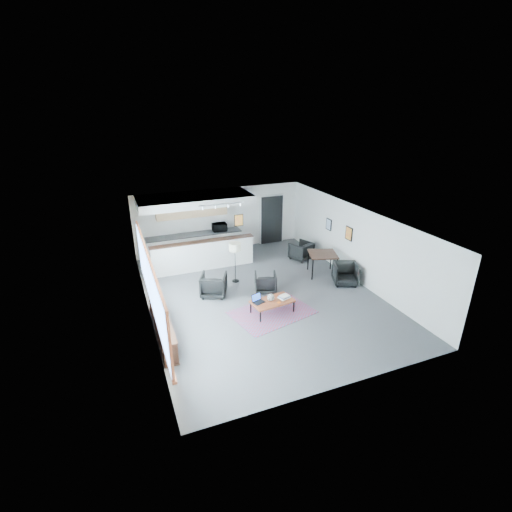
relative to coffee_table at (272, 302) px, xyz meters
name	(u,v)px	position (x,y,z in m)	size (l,w,h in m)	color
room	(262,259)	(0.11, 1.10, 0.93)	(7.02, 9.02, 2.62)	#48484A
window	(151,285)	(-3.35, 0.20, 1.08)	(0.10, 5.95, 1.66)	#8CBFFF
console	(162,324)	(-3.19, 0.05, -0.05)	(0.35, 3.00, 0.80)	black
kitchenette	(196,226)	(-1.09, 4.81, 1.00)	(4.20, 1.96, 2.60)	white
doorway	(271,219)	(2.41, 5.52, 0.70)	(1.10, 0.12, 2.15)	black
track_light	(222,205)	(-0.48, 3.30, 2.15)	(1.60, 0.07, 0.15)	silver
wall_art_lower	(349,234)	(3.58, 1.50, 1.18)	(0.03, 0.38, 0.48)	black
wall_art_upper	(329,224)	(3.58, 2.80, 1.13)	(0.03, 0.34, 0.44)	black
kilim_rug	(272,312)	(0.00, 0.00, -0.37)	(2.61, 2.06, 0.01)	#613550
coffee_table	(272,302)	(0.00, 0.00, 0.00)	(1.31, 0.82, 0.40)	brown
laptop	(257,300)	(-0.43, 0.10, 0.10)	(0.39, 0.36, 0.23)	black
ceramic_pot	(271,297)	(-0.05, 0.01, 0.14)	(0.22, 0.22, 0.22)	gray
book_stack	(284,297)	(0.39, 0.01, 0.08)	(0.38, 0.34, 0.10)	silver
coaster	(279,302)	(0.13, -0.17, 0.03)	(0.11, 0.11, 0.01)	#E5590C
armchair_left	(214,284)	(-1.31, 1.70, 0.03)	(0.79, 0.74, 0.81)	black
armchair_right	(266,282)	(0.35, 1.33, -0.02)	(0.68, 0.64, 0.70)	black
floor_lamp	(235,248)	(-0.33, 2.39, 0.87)	(0.46, 0.46, 1.43)	black
dining_table	(323,255)	(2.76, 1.79, 0.36)	(1.22, 1.22, 0.81)	black
dining_chair_near	(345,274)	(3.11, 0.83, -0.03)	(0.67, 0.63, 0.69)	black
dining_chair_far	(301,251)	(2.72, 3.31, -0.04)	(0.65, 0.61, 0.67)	black
microwave	(219,226)	(-0.03, 5.25, 0.75)	(0.57, 0.31, 0.39)	black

